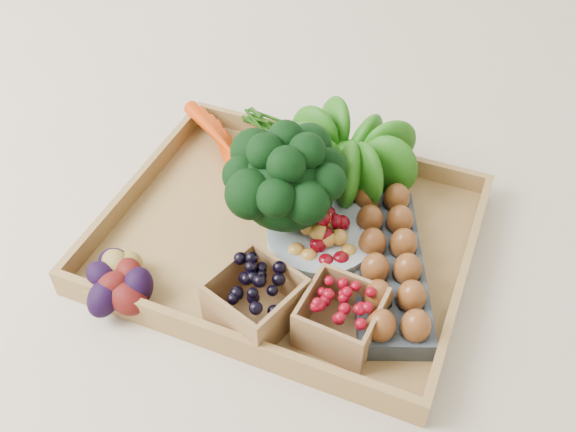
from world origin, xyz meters
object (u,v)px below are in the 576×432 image
at_px(tray, 288,239).
at_px(egg_carton, 387,269).
at_px(broccoli, 286,205).
at_px(cherry_bowl, 321,241).

bearing_deg(tray, egg_carton, -7.03).
bearing_deg(egg_carton, tray, 151.52).
relative_size(broccoli, egg_carton, 0.65).
xyz_separation_m(broccoli, cherry_bowl, (0.06, -0.00, -0.05)).
relative_size(tray, cherry_bowl, 3.38).
distance_m(tray, broccoli, 0.08).
height_order(broccoli, egg_carton, broccoli).
relative_size(tray, egg_carton, 1.91).
height_order(tray, cherry_bowl, cherry_bowl).
bearing_deg(broccoli, cherry_bowl, -4.19).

